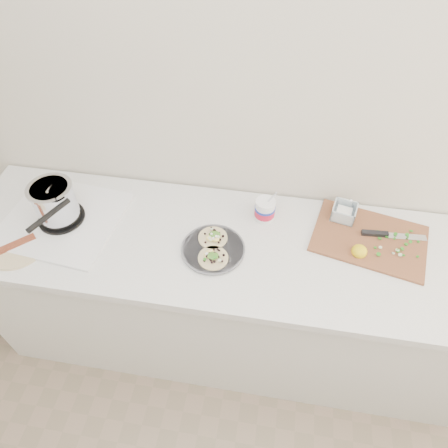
% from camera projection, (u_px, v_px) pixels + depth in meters
% --- Properties ---
extents(counter, '(2.44, 0.66, 0.90)m').
position_uv_depth(counter, '(234.00, 297.00, 2.04)').
color(counter, silver).
rests_on(counter, ground).
extents(stove, '(0.54, 0.50, 0.24)m').
position_uv_depth(stove, '(58.00, 208.00, 1.72)').
color(stove, silver).
rests_on(stove, counter).
extents(taco_plate, '(0.27, 0.27, 0.04)m').
position_uv_depth(taco_plate, '(213.00, 248.00, 1.66)').
color(taco_plate, '#5B5C63').
rests_on(taco_plate, counter).
extents(tub, '(0.09, 0.09, 0.20)m').
position_uv_depth(tub, '(266.00, 208.00, 1.74)').
color(tub, white).
rests_on(tub, counter).
extents(cutboard, '(0.52, 0.42, 0.07)m').
position_uv_depth(cutboard, '(369.00, 234.00, 1.71)').
color(cutboard, brown).
rests_on(cutboard, counter).
extents(bacon_plate, '(0.25, 0.25, 0.02)m').
position_uv_depth(bacon_plate, '(16.00, 246.00, 1.68)').
color(bacon_plate, tan).
rests_on(bacon_plate, counter).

